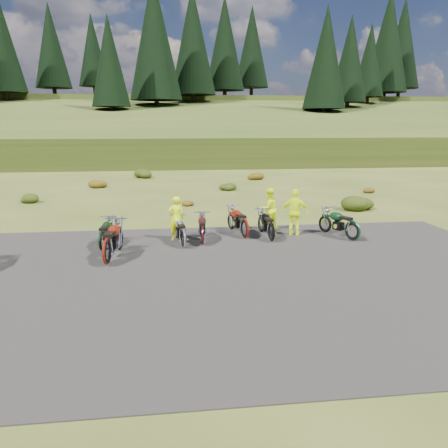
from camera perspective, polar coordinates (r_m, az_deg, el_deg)
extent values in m
plane|color=#414B19|center=(14.56, -1.99, -4.21)|extent=(300.00, 300.00, 0.00)
cube|color=black|center=(12.67, -1.18, -6.86)|extent=(20.00, 12.00, 0.04)
cube|color=#2F4416|center=(123.94, -6.57, 10.92)|extent=(300.00, 90.00, 9.17)
cylinder|color=black|center=(81.17, -26.44, 14.49)|extent=(0.70, 0.70, 2.20)
cone|color=black|center=(82.02, -27.06, 20.33)|extent=(6.60, 6.60, 15.00)
cylinder|color=black|center=(85.35, -21.23, 15.62)|extent=(0.70, 0.70, 2.20)
cone|color=black|center=(86.19, -21.69, 20.85)|extent=(6.16, 6.16, 14.00)
cylinder|color=black|center=(90.12, -16.48, 16.28)|extent=(0.70, 0.70, 2.20)
cone|color=black|center=(90.92, -16.80, 20.93)|extent=(5.72, 5.72, 13.00)
cylinder|color=black|center=(64.35, -14.40, 13.83)|extent=(0.70, 0.70, 2.20)
cone|color=black|center=(64.87, -14.76, 19.92)|extent=(5.28, 5.28, 12.00)
cylinder|color=black|center=(69.93, -8.78, 14.96)|extent=(0.70, 0.70, 2.20)
cone|color=black|center=(70.99, -9.08, 22.96)|extent=(7.92, 7.92, 18.00)
cylinder|color=black|center=(76.07, -3.99, 15.80)|extent=(0.70, 0.70, 2.20)
cone|color=black|center=(77.11, -4.11, 22.80)|extent=(7.48, 7.48, 17.00)
cylinder|color=black|center=(82.64, 0.09, 16.44)|extent=(0.70, 0.70, 2.20)
cone|color=black|center=(83.65, 0.10, 22.53)|extent=(7.04, 7.04, 16.00)
cylinder|color=black|center=(89.54, 3.58, 16.79)|extent=(0.70, 0.70, 2.20)
cone|color=black|center=(90.49, 3.66, 22.10)|extent=(6.60, 6.60, 15.00)
cylinder|color=black|center=(66.68, 12.81, 13.69)|extent=(0.70, 0.70, 2.20)
cone|color=black|center=(67.28, 13.16, 20.43)|extent=(6.16, 6.16, 14.00)
cylinder|color=black|center=(74.45, 15.75, 14.35)|extent=(0.70, 0.70, 2.20)
cone|color=black|center=(75.05, 16.12, 20.00)|extent=(5.72, 5.72, 13.00)
cylinder|color=black|center=(82.38, 18.15, 14.86)|extent=(0.70, 0.70, 2.20)
cone|color=black|center=(82.97, 18.51, 19.61)|extent=(5.28, 5.28, 12.00)
cylinder|color=black|center=(90.43, 20.13, 15.25)|extent=(0.70, 0.70, 2.20)
cone|color=black|center=(91.49, 20.65, 21.44)|extent=(7.92, 7.92, 18.00)
cylinder|color=black|center=(98.56, 21.79, 15.57)|extent=(0.70, 0.70, 2.20)
cone|color=black|center=(99.58, 22.28, 20.96)|extent=(7.48, 7.48, 17.00)
ellipsoid|color=black|center=(26.67, -24.19, 3.22)|extent=(1.03, 1.03, 0.61)
ellipsoid|color=#63350C|center=(31.12, -16.27, 5.23)|extent=(1.30, 1.30, 0.77)
ellipsoid|color=black|center=(36.03, -10.39, 6.66)|extent=(1.56, 1.56, 0.92)
ellipsoid|color=#63350C|center=(23.43, -4.96, 2.92)|extent=(0.77, 0.77, 0.45)
ellipsoid|color=black|center=(28.88, 0.41, 5.03)|extent=(1.03, 1.03, 0.61)
ellipsoid|color=#63350C|center=(34.52, 4.08, 6.44)|extent=(1.30, 1.30, 0.77)
ellipsoid|color=black|center=(23.33, 17.14, 2.93)|extent=(1.56, 1.56, 0.92)
ellipsoid|color=#63350C|center=(29.32, 18.13, 4.35)|extent=(0.77, 0.77, 0.45)
imported|color=#E0F70D|center=(16.35, -6.27, 0.65)|extent=(0.69, 0.54, 1.66)
imported|color=#E0F70D|center=(17.96, 5.84, 1.88)|extent=(1.04, 0.94, 1.73)
imported|color=#E0F70D|center=(17.22, 9.28, 1.44)|extent=(1.15, 0.84, 1.81)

